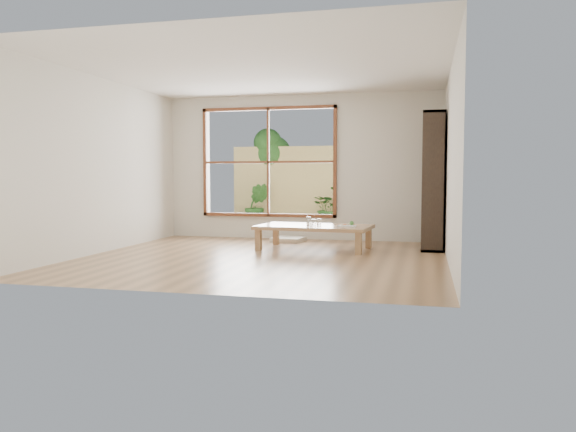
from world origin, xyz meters
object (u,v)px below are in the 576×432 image
at_px(low_table, 314,228).
at_px(food_tray, 348,225).
at_px(garden_bench, 259,218).
at_px(bookshelf, 433,182).

distance_m(low_table, food_tray, 0.56).
height_order(low_table, garden_bench, low_table).
distance_m(bookshelf, food_tray, 1.55).
relative_size(low_table, food_tray, 6.49).
relative_size(food_tray, garden_bench, 0.25).
bearing_deg(bookshelf, low_table, -163.92).
height_order(low_table, bookshelf, bookshelf).
relative_size(low_table, bookshelf, 0.85).
bearing_deg(low_table, garden_bench, 129.97).
distance_m(bookshelf, garden_bench, 3.85).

